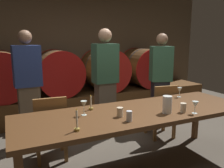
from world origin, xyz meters
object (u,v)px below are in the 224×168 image
object	(u,v)px
cup_right	(183,108)
wine_glass_center	(195,105)
cup_left	(120,112)
wine_barrel_center_left	(58,73)
wine_barrel_center_right	(104,70)
dining_table	(137,116)
wine_glass_right	(180,90)
chair_left	(50,125)
candle_left	(77,124)
pitcher	(167,105)
guest_center	(105,83)
guest_right	(160,79)
candle_right	(91,106)
wine_barrel_far_right	(144,68)
cup_center	(129,116)
guest_left	(28,88)
wine_barrel_far_left	(2,76)
wine_glass_left	(84,105)
chair_right	(162,109)

from	to	relation	value
cup_right	wine_glass_center	bearing A→B (deg)	-46.21
cup_left	cup_right	world-z (taller)	cup_right
wine_barrel_center_left	wine_barrel_center_right	world-z (taller)	same
dining_table	wine_glass_right	bearing A→B (deg)	19.24
chair_left	candle_left	world-z (taller)	candle_left
wine_barrel_center_right	dining_table	xyz separation A→B (m)	(-0.59, -2.38, -0.23)
wine_barrel_center_right	pitcher	size ratio (longest dim) A/B	4.54
guest_center	wine_barrel_center_right	bearing A→B (deg)	-113.82
guest_right	pitcher	xyz separation A→B (m)	(-0.94, -1.39, -0.01)
chair_left	cup_right	size ratio (longest dim) A/B	8.09
candle_left	wine_glass_right	bearing A→B (deg)	19.29
candle_right	wine_barrel_far_right	bearing A→B (deg)	45.34
wine_glass_center	candle_right	bearing A→B (deg)	148.24
guest_right	cup_center	distance (m)	2.06
wine_glass_right	guest_left	bearing A→B (deg)	153.69
pitcher	wine_glass_center	size ratio (longest dim) A/B	1.39
candle_left	wine_barrel_far_left	bearing A→B (deg)	103.08
wine_barrel_far_right	candle_left	xyz separation A→B (m)	(-2.42, -2.67, -0.11)
guest_left	cup_right	xyz separation A→B (m)	(1.54, -1.56, -0.07)
guest_center	cup_center	distance (m)	1.39
pitcher	wine_glass_right	size ratio (longest dim) A/B	1.41
wine_glass_left	wine_glass_center	world-z (taller)	wine_glass_left
chair_left	guest_right	distance (m)	2.21
candle_left	wine_glass_center	world-z (taller)	candle_left
pitcher	wine_glass_right	bearing A→B (deg)	39.58
guest_left	guest_center	world-z (taller)	guest_center
wine_barrel_center_right	wine_glass_left	world-z (taller)	wine_barrel_center_right
chair_left	guest_center	bearing A→B (deg)	-151.89
wine_barrel_far_left	guest_right	size ratio (longest dim) A/B	0.53
chair_right	chair_left	bearing A→B (deg)	8.12
guest_right	cup_left	xyz separation A→B (m)	(-1.49, -1.28, -0.06)
cup_center	wine_barrel_far_left	bearing A→B (deg)	114.03
guest_left	guest_right	world-z (taller)	guest_left
wine_glass_left	wine_glass_right	xyz separation A→B (m)	(1.52, 0.20, -0.02)
wine_glass_left	wine_barrel_center_left	bearing A→B (deg)	85.02
wine_barrel_far_left	guest_left	world-z (taller)	guest_left
wine_glass_right	chair_right	bearing A→B (deg)	95.74
wine_glass_right	wine_glass_left	bearing A→B (deg)	-172.49
cup_left	cup_center	distance (m)	0.17
wine_barrel_far_left	wine_barrel_far_right	size ratio (longest dim) A/B	1.00
dining_table	guest_right	bearing A→B (deg)	44.52
candle_left	guest_center	bearing A→B (deg)	57.58
wine_barrel_far_right	guest_left	size ratio (longest dim) A/B	0.53
wine_barrel_far_left	chair_left	bearing A→B (deg)	-72.84
chair_right	cup_right	xyz separation A→B (m)	(-0.41, -0.92, 0.32)
pitcher	guest_center	bearing A→B (deg)	99.14
chair_left	wine_glass_left	xyz separation A→B (m)	(0.29, -0.54, 0.39)
wine_barrel_center_right	chair_left	size ratio (longest dim) A/B	1.03
wine_glass_left	wine_barrel_center_right	bearing A→B (deg)	61.90
candle_left	cup_center	size ratio (longest dim) A/B	2.01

